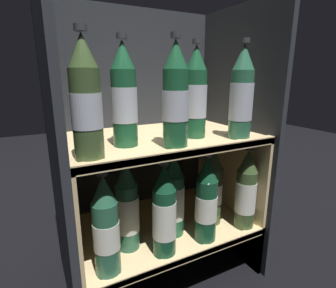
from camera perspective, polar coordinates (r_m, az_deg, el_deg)
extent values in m
cube|color=#23262B|center=(1.07, -6.79, 1.97)|extent=(0.66, 0.02, 0.95)
cube|color=#23262B|center=(0.80, -23.05, -3.49)|extent=(0.02, 0.44, 0.95)
cube|color=#23262B|center=(1.06, 14.07, 1.47)|extent=(0.02, 0.44, 0.95)
cube|color=#DBBC84|center=(1.00, -1.68, -17.32)|extent=(0.62, 0.40, 0.02)
cube|color=#DBBC84|center=(0.87, 4.33, -23.19)|extent=(0.62, 0.02, 0.03)
cube|color=#DBBC84|center=(0.99, -19.55, -25.40)|extent=(0.01, 0.40, 0.17)
cube|color=#DBBC84|center=(1.20, 12.27, -17.13)|extent=(0.01, 0.40, 0.17)
cube|color=#DBBC84|center=(0.87, -1.85, 1.36)|extent=(0.62, 0.40, 0.02)
cube|color=#DBBC84|center=(0.71, 4.83, -1.77)|extent=(0.62, 0.02, 0.03)
cube|color=#DBBC84|center=(0.89, -20.49, -17.22)|extent=(0.01, 0.40, 0.50)
cube|color=#DBBC84|center=(1.12, 12.73, -9.92)|extent=(0.01, 0.40, 0.50)
cylinder|color=#384C28|center=(0.63, -17.20, 5.99)|extent=(0.07, 0.07, 0.21)
cylinder|color=#ADB2C1|center=(0.63, -17.27, 6.93)|extent=(0.07, 0.07, 0.08)
cone|color=#384C28|center=(0.62, -18.23, 18.90)|extent=(0.07, 0.07, 0.07)
cylinder|color=#333338|center=(0.63, -18.58, 22.91)|extent=(0.03, 0.03, 0.01)
cylinder|color=#194C2D|center=(0.71, 1.63, 7.54)|extent=(0.07, 0.07, 0.21)
cylinder|color=#ADB2C1|center=(0.71, 1.64, 8.38)|extent=(0.07, 0.07, 0.08)
cone|color=#194C2D|center=(0.70, 1.72, 19.04)|extent=(0.07, 0.07, 0.07)
cylinder|color=#333338|center=(0.71, 1.75, 22.61)|extent=(0.03, 0.03, 0.01)
cylinder|color=#285B42|center=(0.84, 15.56, 8.17)|extent=(0.07, 0.07, 0.21)
cylinder|color=#ADB2C1|center=(0.84, 15.61, 8.88)|extent=(0.07, 0.07, 0.11)
cone|color=#285B42|center=(0.84, 16.25, 17.78)|extent=(0.07, 0.07, 0.07)
cylinder|color=#333338|center=(0.85, 16.47, 20.77)|extent=(0.03, 0.03, 0.01)
cylinder|color=#194C2D|center=(0.73, -9.43, 7.60)|extent=(0.07, 0.07, 0.21)
cylinder|color=#ADB2C1|center=(0.73, -9.46, 8.41)|extent=(0.07, 0.07, 0.10)
cone|color=#194C2D|center=(0.73, -9.92, 18.68)|extent=(0.07, 0.07, 0.07)
cylinder|color=#333338|center=(0.73, -10.08, 22.13)|extent=(0.03, 0.03, 0.01)
cylinder|color=#194C2D|center=(0.83, 5.95, 8.56)|extent=(0.07, 0.07, 0.21)
cylinder|color=#ADB2C1|center=(0.83, 5.97, 9.27)|extent=(0.07, 0.07, 0.10)
cone|color=#194C2D|center=(0.83, 6.22, 18.29)|extent=(0.07, 0.07, 0.07)
cylinder|color=#333338|center=(0.84, 6.31, 21.33)|extent=(0.03, 0.03, 0.01)
cylinder|color=#285B42|center=(0.75, -13.21, -19.38)|extent=(0.07, 0.07, 0.21)
cylinder|color=silver|center=(0.75, -13.26, -18.72)|extent=(0.07, 0.07, 0.08)
cone|color=#285B42|center=(0.69, -13.91, -9.51)|extent=(0.07, 0.07, 0.07)
cylinder|color=#333338|center=(0.67, -14.14, -6.04)|extent=(0.03, 0.03, 0.01)
cylinder|color=#144228|center=(0.80, -0.81, -16.64)|extent=(0.07, 0.07, 0.21)
cylinder|color=silver|center=(0.80, -0.81, -16.00)|extent=(0.07, 0.07, 0.11)
cone|color=#144228|center=(0.74, -0.85, -7.24)|extent=(0.07, 0.07, 0.07)
cylinder|color=#333338|center=(0.72, -0.86, -3.98)|extent=(0.03, 0.03, 0.01)
cylinder|color=#144228|center=(0.87, 8.26, -14.11)|extent=(0.07, 0.07, 0.21)
cylinder|color=silver|center=(0.87, 8.28, -13.50)|extent=(0.07, 0.07, 0.08)
cone|color=#144228|center=(0.81, 8.62, -5.33)|extent=(0.07, 0.07, 0.07)
cylinder|color=#333338|center=(0.80, 8.74, -2.34)|extent=(0.03, 0.03, 0.01)
cylinder|color=#384C28|center=(0.97, 16.46, -11.46)|extent=(0.07, 0.07, 0.21)
cylinder|color=silver|center=(0.97, 16.51, -10.91)|extent=(0.07, 0.07, 0.11)
cone|color=#384C28|center=(0.92, 17.10, -3.49)|extent=(0.07, 0.07, 0.07)
cylinder|color=#333338|center=(0.91, 17.31, -0.82)|extent=(0.03, 0.03, 0.01)
cylinder|color=#285B42|center=(0.84, -8.78, -15.39)|extent=(0.07, 0.07, 0.21)
cylinder|color=silver|center=(0.83, -8.81, -14.77)|extent=(0.07, 0.07, 0.11)
cone|color=#285B42|center=(0.78, -9.18, -6.32)|extent=(0.07, 0.07, 0.07)
cylinder|color=#333338|center=(0.76, -9.32, -3.20)|extent=(0.03, 0.03, 0.01)
cylinder|color=#1E5638|center=(0.89, 1.23, -13.16)|extent=(0.07, 0.07, 0.21)
cylinder|color=silver|center=(0.89, 1.23, -12.56)|extent=(0.07, 0.07, 0.11)
cone|color=#1E5638|center=(0.84, 1.28, -4.57)|extent=(0.07, 0.07, 0.07)
cylinder|color=#333338|center=(0.82, 1.30, -1.65)|extent=(0.03, 0.03, 0.01)
cylinder|color=#384C28|center=(0.97, 9.58, -10.96)|extent=(0.07, 0.07, 0.21)
cylinder|color=silver|center=(0.97, 9.60, -10.40)|extent=(0.07, 0.07, 0.07)
cone|color=#384C28|center=(0.92, 9.95, -2.99)|extent=(0.07, 0.07, 0.07)
cylinder|color=#333338|center=(0.91, 10.07, -0.32)|extent=(0.03, 0.03, 0.01)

